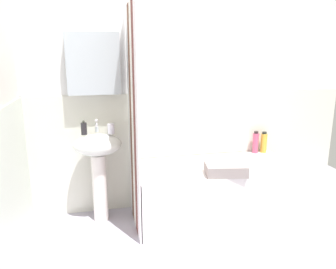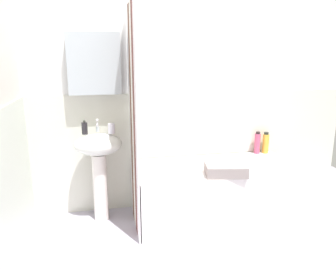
{
  "view_description": "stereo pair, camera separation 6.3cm",
  "coord_description": "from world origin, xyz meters",
  "views": [
    {
      "loc": [
        -0.88,
        -1.94,
        1.57
      ],
      "look_at": [
        -0.26,
        0.81,
        0.88
      ],
      "focal_mm": 34.73,
      "sensor_mm": 36.0,
      "label": 1
    },
    {
      "loc": [
        -0.82,
        -1.95,
        1.57
      ],
      "look_at": [
        -0.26,
        0.81,
        0.88
      ],
      "focal_mm": 34.73,
      "sensor_mm": 36.0,
      "label": 2
    }
  ],
  "objects": [
    {
      "name": "wall_back_tiled",
      "position": [
        -0.05,
        1.26,
        1.14
      ],
      "size": [
        3.6,
        0.18,
        2.4
      ],
      "color": "white",
      "rests_on": "ground_plane"
    },
    {
      "name": "bathtub",
      "position": [
        0.22,
        0.86,
        0.27
      ],
      "size": [
        1.54,
        0.71,
        0.53
      ],
      "primitive_type": "cube",
      "color": "white",
      "rests_on": "ground_plane"
    },
    {
      "name": "towel_folded",
      "position": [
        0.23,
        0.62,
        0.58
      ],
      "size": [
        0.39,
        0.29,
        0.1
      ],
      "primitive_type": "cube",
      "rotation": [
        0.0,
        0.0,
        -0.17
      ],
      "color": "gray",
      "rests_on": "bathtub"
    },
    {
      "name": "conditioner_bottle",
      "position": [
        0.8,
        1.17,
        0.64
      ],
      "size": [
        0.06,
        0.06,
        0.24
      ],
      "color": "#C24A6F",
      "rests_on": "bathtub"
    },
    {
      "name": "sink",
      "position": [
        -0.88,
        1.03,
        0.63
      ],
      "size": [
        0.44,
        0.34,
        0.86
      ],
      "color": "white",
      "rests_on": "ground_plane"
    },
    {
      "name": "soap_dispenser",
      "position": [
        -0.99,
        1.05,
        0.92
      ],
      "size": [
        0.05,
        0.05,
        0.13
      ],
      "color": "black",
      "rests_on": "sink"
    },
    {
      "name": "faucet",
      "position": [
        -0.88,
        1.11,
        0.92
      ],
      "size": [
        0.03,
        0.12,
        0.12
      ],
      "color": "silver",
      "rests_on": "sink"
    },
    {
      "name": "toothbrush_cup",
      "position": [
        -0.75,
        1.03,
        0.91
      ],
      "size": [
        0.06,
        0.06,
        0.09
      ],
      "primitive_type": "cylinder",
      "color": "silver",
      "rests_on": "sink"
    },
    {
      "name": "shower_curtain",
      "position": [
        -0.56,
        0.86,
        1.0
      ],
      "size": [
        0.01,
        0.71,
        2.0
      ],
      "color": "white",
      "rests_on": "ground_plane"
    },
    {
      "name": "lotion_bottle",
      "position": [
        0.9,
        1.16,
        0.64
      ],
      "size": [
        0.07,
        0.07,
        0.23
      ],
      "color": "gold",
      "rests_on": "bathtub"
    }
  ]
}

